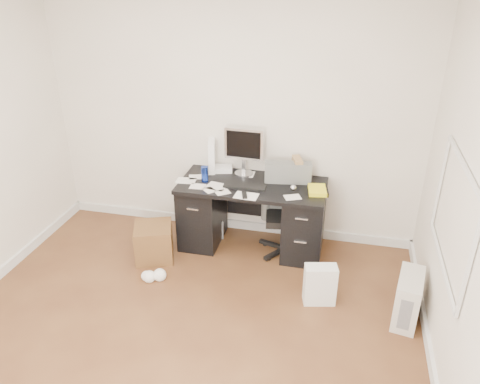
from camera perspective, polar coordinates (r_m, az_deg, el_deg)
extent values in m
plane|color=#4B2918|center=(3.98, -8.23, -18.60)|extent=(4.00, 4.00, 0.00)
cube|color=white|center=(4.95, -1.00, 9.34)|extent=(4.00, 0.02, 2.70)
cube|color=white|center=(3.08, 27.26, -4.89)|extent=(0.02, 4.00, 2.70)
cube|color=silver|center=(5.46, -0.93, -3.87)|extent=(4.00, 0.03, 0.10)
cube|color=black|center=(4.79, 1.52, 0.79)|extent=(1.50, 0.70, 0.04)
cube|color=black|center=(5.09, -4.60, -2.41)|extent=(0.40, 0.60, 0.71)
cube|color=black|center=(4.90, 7.79, -3.81)|extent=(0.40, 0.60, 0.71)
cube|color=black|center=(5.21, 2.23, -0.42)|extent=(0.70, 0.03, 0.51)
cube|color=black|center=(4.71, 0.60, 0.76)|extent=(0.43, 0.15, 0.02)
sphere|color=silver|center=(4.66, 6.50, 0.53)|extent=(0.08, 0.08, 0.06)
cylinder|color=navy|center=(4.82, -4.33, 2.20)|extent=(0.08, 0.08, 0.16)
cube|color=white|center=(5.06, -3.45, 4.54)|extent=(0.21, 0.32, 0.34)
cube|color=#9C764B|center=(4.85, 6.96, 2.76)|extent=(0.16, 0.23, 0.25)
cube|color=yellow|center=(4.67, 9.48, 0.22)|extent=(0.22, 0.26, 0.04)
cube|color=beige|center=(4.32, 19.78, -12.13)|extent=(0.27, 0.47, 0.44)
cube|color=silver|center=(4.33, 9.72, -11.06)|extent=(0.32, 0.26, 0.39)
cube|color=#4B3316|center=(4.95, -10.45, -6.01)|extent=(0.48, 0.48, 0.37)
cube|color=#5E5E63|center=(5.34, -4.14, -3.98)|extent=(0.45, 0.41, 0.22)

